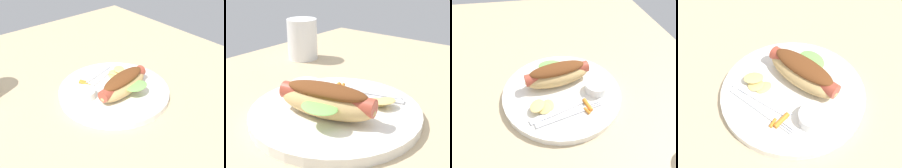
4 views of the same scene
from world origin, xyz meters
The scene contains 8 objects.
ground_plane centered at (0.00, 0.00, -0.90)cm, with size 120.00×90.00×1.80cm, color tan.
plate centered at (3.82, 2.53, 0.80)cm, with size 28.25×28.25×1.60cm, color white.
hot_dog centered at (0.90, 1.92, 4.37)cm, with size 9.96×16.97×5.33cm.
sauce_ramekin centered at (5.33, 10.58, 2.71)cm, with size 5.31×5.31×2.22cm, color white.
fork centered at (11.69, 2.60, 1.80)cm, with size 5.03×15.06×0.40cm.
knife centered at (10.27, 0.92, 1.78)cm, with size 13.63×1.40×0.36cm, color silver.
chips_pile centered at (8.90, -2.49, 2.31)cm, with size 5.12×6.02×1.51cm.
carrot_garnish centered at (10.20, 7.25, 2.02)cm, with size 4.27×2.04×0.89cm.
Camera 4 is at (24.42, 29.89, 42.67)cm, focal length 43.74 mm.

